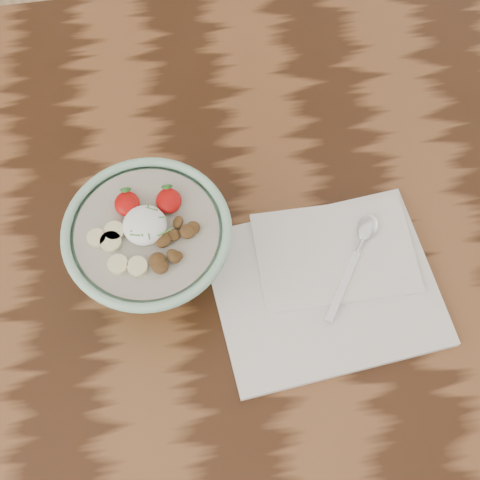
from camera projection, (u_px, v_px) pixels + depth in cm
name	position (u px, v px, depth cm)	size (l,w,h in cm)	color
table	(211.00, 256.00, 99.43)	(160.00, 90.00, 75.00)	#321A0C
breakfast_bowl	(151.00, 246.00, 82.42)	(20.26, 20.26, 13.36)	#91C3A2
napkin	(327.00, 280.00, 87.02)	(30.35, 25.47, 1.74)	silver
spoon	(362.00, 242.00, 87.88)	(10.51, 14.79, 0.86)	silver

